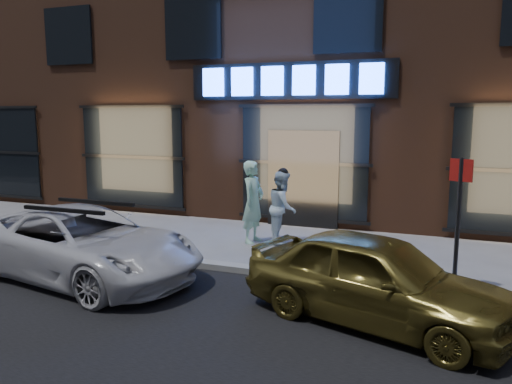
# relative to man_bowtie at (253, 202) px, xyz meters

# --- Properties ---
(ground) EXTENTS (90.00, 90.00, 0.00)m
(ground) POSITION_rel_man_bowtie_xyz_m (0.60, -2.04, -0.90)
(ground) COLOR slate
(ground) RESTS_ON ground
(curb) EXTENTS (60.00, 0.25, 0.12)m
(curb) POSITION_rel_man_bowtie_xyz_m (0.60, -2.04, -0.84)
(curb) COLOR gray
(curb) RESTS_ON ground
(storefront_building) EXTENTS (30.20, 8.28, 10.30)m
(storefront_building) POSITION_rel_man_bowtie_xyz_m (0.60, 5.94, 4.25)
(storefront_building) COLOR #54301E
(storefront_building) RESTS_ON ground
(man_bowtie) EXTENTS (0.51, 0.71, 1.80)m
(man_bowtie) POSITION_rel_man_bowtie_xyz_m (0.00, 0.00, 0.00)
(man_bowtie) COLOR #A6DAC5
(man_bowtie) RESTS_ON ground
(man_cap) EXTENTS (0.76, 0.89, 1.59)m
(man_cap) POSITION_rel_man_bowtie_xyz_m (0.62, 0.20, -0.11)
(man_cap) COLOR white
(man_cap) RESTS_ON ground
(white_suv) EXTENTS (4.67, 2.74, 1.22)m
(white_suv) POSITION_rel_man_bowtie_xyz_m (-1.87, -3.30, -0.29)
(white_suv) COLOR silver
(white_suv) RESTS_ON ground
(gold_sedan) EXTENTS (3.91, 2.50, 1.24)m
(gold_sedan) POSITION_rel_man_bowtie_xyz_m (3.09, -3.41, -0.28)
(gold_sedan) COLOR olive
(gold_sedan) RESTS_ON ground
(sign_post) EXTENTS (0.33, 0.15, 2.16)m
(sign_post) POSITION_rel_man_bowtie_xyz_m (4.11, -1.88, 0.40)
(sign_post) COLOR #262628
(sign_post) RESTS_ON ground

